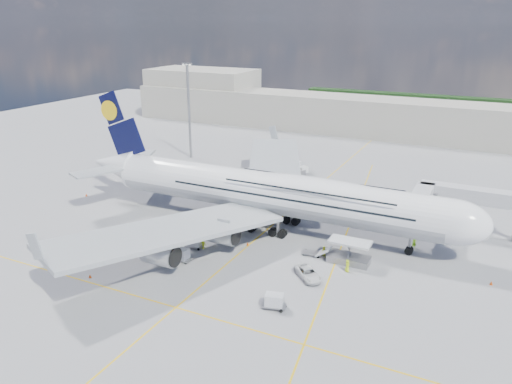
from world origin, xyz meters
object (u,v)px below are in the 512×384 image
at_px(dolly_back, 129,241).
at_px(crew_van, 347,266).
at_px(dolly_row_a, 90,250).
at_px(baggage_tug, 173,249).
at_px(crew_tug, 203,244).
at_px(cone_nose, 491,283).
at_px(catering_truck_outer, 294,168).
at_px(light_mast, 189,110).
at_px(service_van, 308,273).
at_px(dolly_row_c, 194,242).
at_px(crew_loader, 324,252).
at_px(dolly_nose_far, 274,301).
at_px(cone_wing_right_outer, 90,276).
at_px(cone_wing_left_inner, 247,181).
at_px(dolly_row_b, 181,254).
at_px(catering_truck_inner, 260,179).
at_px(dolly_nose_near, 312,253).
at_px(cone_tail, 86,195).
at_px(cone_wing_right_inner, 248,244).
at_px(crew_nose, 414,243).
at_px(crew_wing, 199,237).
at_px(cone_wing_left_outer, 248,178).
at_px(airliner, 271,192).
at_px(cargo_loader, 348,255).

xyz_separation_m(dolly_back, crew_van, (36.50, 6.40, 0.65)).
relative_size(dolly_row_a, baggage_tug, 0.85).
xyz_separation_m(crew_tug, cone_nose, (43.73, 8.19, -0.65)).
bearing_deg(catering_truck_outer, light_mast, -159.59).
bearing_deg(service_van, crew_van, -0.45).
distance_m(dolly_row_c, crew_loader, 21.55).
xyz_separation_m(dolly_back, dolly_nose_far, (30.67, -7.68, 0.76)).
height_order(dolly_row_a, cone_wing_right_outer, dolly_row_a).
xyz_separation_m(baggage_tug, cone_wing_left_inner, (-6.24, 38.90, -0.64)).
xyz_separation_m(dolly_row_a, dolly_row_b, (14.20, 4.92, 0.18)).
height_order(dolly_nose_far, catering_truck_inner, catering_truck_inner).
bearing_deg(dolly_nose_near, crew_loader, -8.99).
relative_size(dolly_row_b, service_van, 0.61).
bearing_deg(cone_tail, crew_tug, -17.01).
bearing_deg(dolly_nose_near, dolly_row_a, -166.57).
height_order(dolly_row_c, cone_wing_right_inner, dolly_row_c).
bearing_deg(crew_nose, dolly_row_a, -178.33).
bearing_deg(dolly_back, crew_wing, 9.72).
xyz_separation_m(dolly_row_c, service_van, (20.75, -1.39, -0.21)).
height_order(dolly_row_a, dolly_row_b, dolly_row_b).
distance_m(dolly_nose_near, cone_wing_left_outer, 42.28).
height_order(cone_wing_right_outer, cone_tail, cone_tail).
relative_size(light_mast, service_van, 4.59).
relative_size(catering_truck_outer, cone_wing_left_inner, 13.23).
bearing_deg(dolly_row_b, light_mast, 124.92).
distance_m(light_mast, dolly_nose_near, 67.38).
height_order(crew_van, cone_tail, crew_van).
xyz_separation_m(service_van, crew_nose, (12.37, 17.39, 0.21)).
xyz_separation_m(crew_nose, cone_wing_right_outer, (-41.49, -31.50, -0.72)).
bearing_deg(crew_wing, cone_wing_right_inner, -44.98).
relative_size(airliner, dolly_nose_far, 22.29).
relative_size(dolly_row_a, dolly_row_b, 0.85).
height_order(cone_wing_left_inner, cone_wing_left_outer, cone_wing_left_inner).
bearing_deg(light_mast, crew_nose, -26.35).
xyz_separation_m(catering_truck_outer, cone_tail, (-34.66, -34.04, -1.42)).
xyz_separation_m(dolly_back, cone_nose, (56.38, 11.75, -0.06)).
distance_m(dolly_row_a, dolly_back, 7.04).
bearing_deg(cone_wing_right_inner, dolly_nose_near, 6.78).
relative_size(cargo_loader, dolly_row_a, 2.97).
distance_m(dolly_back, crew_nose, 48.27).
height_order(crew_loader, cone_wing_left_outer, crew_loader).
height_order(crew_nose, cone_tail, crew_nose).
distance_m(catering_truck_outer, cone_wing_right_outer, 61.54).
bearing_deg(cone_tail, cone_nose, -2.14).
relative_size(cargo_loader, crew_loader, 4.61).
relative_size(cone_nose, cone_wing_right_inner, 1.05).
xyz_separation_m(crew_tug, cone_wing_right_outer, (-9.90, -15.77, -0.67)).
relative_size(crew_wing, crew_tug, 0.91).
relative_size(crew_wing, cone_wing_right_outer, 3.10).
bearing_deg(dolly_row_b, cone_tail, 158.57).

